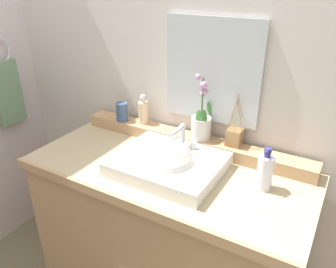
% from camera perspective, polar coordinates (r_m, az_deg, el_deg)
% --- Properties ---
extents(wall_back, '(3.15, 0.20, 2.42)m').
position_cam_1_polar(wall_back, '(1.69, 6.82, 11.96)').
color(wall_back, beige).
rests_on(wall_back, ground).
extents(vanity_cabinet, '(1.28, 0.59, 0.83)m').
position_cam_1_polar(vanity_cabinet, '(1.76, -0.08, -17.07)').
color(vanity_cabinet, tan).
rests_on(vanity_cabinet, ground).
extents(back_ledge, '(1.21, 0.10, 0.06)m').
position_cam_1_polar(back_ledge, '(1.67, 3.82, -1.23)').
color(back_ledge, tan).
rests_on(back_ledge, vanity_cabinet).
extents(sink_basin, '(0.46, 0.38, 0.28)m').
position_cam_1_polar(sink_basin, '(1.47, -0.20, -5.49)').
color(sink_basin, white).
rests_on(sink_basin, vanity_cabinet).
extents(soap_bar, '(0.07, 0.04, 0.02)m').
position_cam_1_polar(soap_bar, '(1.59, -2.04, -0.96)').
color(soap_bar, silver).
rests_on(soap_bar, sink_basin).
extents(potted_plant, '(0.10, 0.12, 0.32)m').
position_cam_1_polar(potted_plant, '(1.60, 5.68, 1.76)').
color(potted_plant, beige).
rests_on(potted_plant, back_ledge).
extents(soap_dispenser, '(0.05, 0.06, 0.15)m').
position_cam_1_polar(soap_dispenser, '(1.78, -4.21, 3.80)').
color(soap_dispenser, beige).
rests_on(soap_dispenser, back_ledge).
extents(tumbler_cup, '(0.06, 0.06, 0.10)m').
position_cam_1_polar(tumbler_cup, '(1.82, -7.83, 3.74)').
color(tumbler_cup, '#354B70').
rests_on(tumbler_cup, back_ledge).
extents(reed_diffuser, '(0.08, 0.09, 0.25)m').
position_cam_1_polar(reed_diffuser, '(1.58, 11.22, -0.43)').
color(reed_diffuser, olive).
rests_on(reed_diffuser, back_ledge).
extents(lotion_bottle, '(0.06, 0.07, 0.18)m').
position_cam_1_polar(lotion_bottle, '(1.39, 16.14, -6.15)').
color(lotion_bottle, white).
rests_on(lotion_bottle, vanity_cabinet).
extents(mirror, '(0.46, 0.02, 0.48)m').
position_cam_1_polar(mirror, '(1.57, 7.51, 10.52)').
color(mirror, silver).
extents(hand_towel, '(0.02, 0.17, 0.38)m').
position_cam_1_polar(hand_towel, '(2.23, -25.42, 6.26)').
color(hand_towel, gray).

